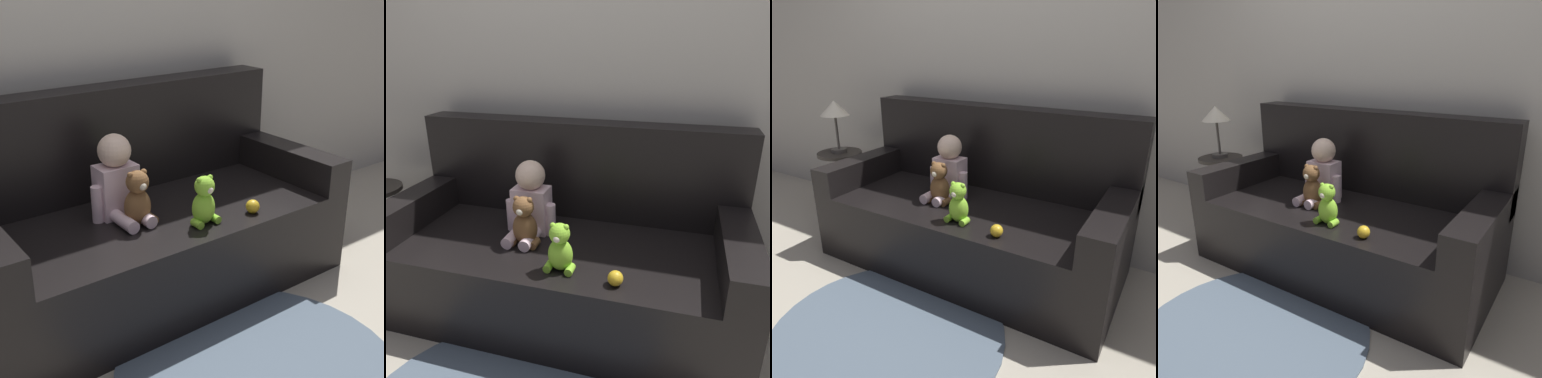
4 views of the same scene
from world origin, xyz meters
The scene contains 8 objects.
ground_plane centered at (0.00, 0.00, 0.00)m, with size 12.00×12.00×0.00m, color #B7AD99.
wall_back centered at (0.00, 0.52, 1.30)m, with size 8.00×0.05×2.60m.
couch centered at (0.00, 0.07, 0.33)m, with size 1.86×0.86×0.98m.
person_baby centered at (-0.18, 0.03, 0.61)m, with size 0.28×0.31×0.39m.
teddy_bear_brown centered at (-0.15, -0.11, 0.56)m, with size 0.15×0.12×0.26m.
plush_toy_side centered at (0.09, -0.28, 0.54)m, with size 0.14×0.11×0.23m.
toy_ball centered at (0.35, -0.32, 0.47)m, with size 0.07×0.07×0.07m.
floor_rug centered at (-0.02, -0.78, 0.01)m, with size 1.18×1.18×0.01m.
Camera 1 is at (-1.27, -2.01, 1.49)m, focal length 50.00 mm.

